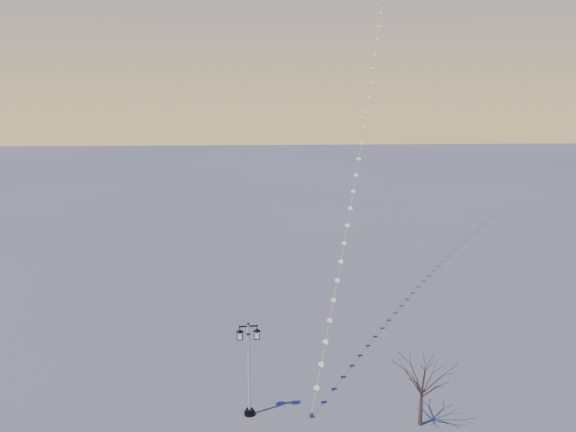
{
  "coord_description": "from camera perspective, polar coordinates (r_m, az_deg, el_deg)",
  "views": [
    {
      "loc": [
        -2.79,
        -25.42,
        17.25
      ],
      "look_at": [
        -0.98,
        8.48,
        9.61
      ],
      "focal_mm": 35.88,
      "sensor_mm": 36.0,
      "label": 1
    }
  ],
  "objects": [
    {
      "name": "kite_train",
      "position": [
        49.78,
        8.19,
        16.05
      ],
      "size": [
        14.0,
        43.1,
        40.73
      ],
      "rotation": [
        0.0,
        0.0,
        -0.43
      ],
      "color": "#382B20",
      "rests_on": "ground"
    },
    {
      "name": "bare_tree",
      "position": [
        31.42,
        13.18,
        -15.48
      ],
      "size": [
        2.25,
        2.25,
        3.74
      ],
      "rotation": [
        0.0,
        0.0,
        0.25
      ],
      "color": "#463227",
      "rests_on": "ground"
    },
    {
      "name": "street_lamp",
      "position": [
        31.4,
        -3.9,
        -14.47
      ],
      "size": [
        1.34,
        0.59,
        5.3
      ],
      "rotation": [
        0.0,
        0.0,
        0.06
      ],
      "color": "black",
      "rests_on": "ground"
    }
  ]
}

